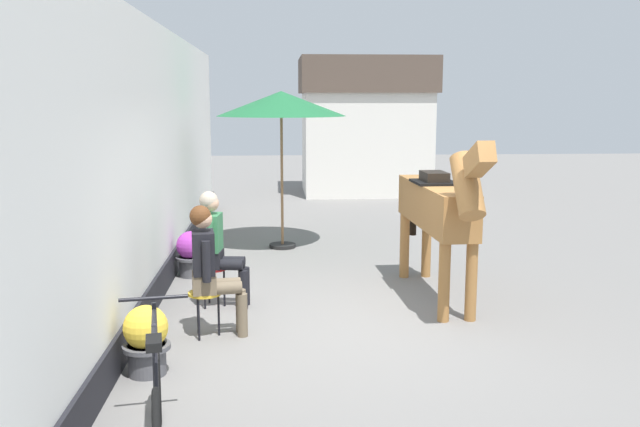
{
  "coord_description": "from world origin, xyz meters",
  "views": [
    {
      "loc": [
        -0.94,
        -7.19,
        2.46
      ],
      "look_at": [
        -0.4,
        1.2,
        1.05
      ],
      "focal_mm": 38.57,
      "sensor_mm": 36.0,
      "label": 1
    }
  ],
  "objects_px": {
    "seated_visitor_near": "(210,264)",
    "leaning_bicycle": "(157,403)",
    "cafe_parasol": "(281,105)",
    "flower_planter_near": "(146,339)",
    "flower_planter_far": "(191,253)",
    "seated_visitor_far": "(217,243)",
    "saddled_horse_center": "(439,207)"
  },
  "relations": [
    {
      "from": "saddled_horse_center",
      "to": "flower_planter_near",
      "type": "bearing_deg",
      "value": -145.59
    },
    {
      "from": "seated_visitor_near",
      "to": "leaning_bicycle",
      "type": "distance_m",
      "value": 2.49
    },
    {
      "from": "leaning_bicycle",
      "to": "seated_visitor_far",
      "type": "bearing_deg",
      "value": 87.93
    },
    {
      "from": "flower_planter_near",
      "to": "cafe_parasol",
      "type": "bearing_deg",
      "value": 76.42
    },
    {
      "from": "seated_visitor_far",
      "to": "flower_planter_far",
      "type": "relative_size",
      "value": 2.17
    },
    {
      "from": "flower_planter_far",
      "to": "cafe_parasol",
      "type": "bearing_deg",
      "value": 54.33
    },
    {
      "from": "flower_planter_near",
      "to": "leaning_bicycle",
      "type": "height_order",
      "value": "leaning_bicycle"
    },
    {
      "from": "flower_planter_far",
      "to": "leaning_bicycle",
      "type": "distance_m",
      "value": 4.97
    },
    {
      "from": "flower_planter_near",
      "to": "cafe_parasol",
      "type": "xyz_separation_m",
      "value": [
        1.28,
        5.28,
        2.03
      ]
    },
    {
      "from": "flower_planter_far",
      "to": "leaning_bicycle",
      "type": "relative_size",
      "value": 0.37
    },
    {
      "from": "flower_planter_near",
      "to": "leaning_bicycle",
      "type": "xyz_separation_m",
      "value": [
        0.35,
        -1.47,
        0.06
      ]
    },
    {
      "from": "saddled_horse_center",
      "to": "flower_planter_far",
      "type": "height_order",
      "value": "saddled_horse_center"
    },
    {
      "from": "saddled_horse_center",
      "to": "seated_visitor_near",
      "type": "bearing_deg",
      "value": -156.25
    },
    {
      "from": "seated_visitor_far",
      "to": "flower_planter_far",
      "type": "xyz_separation_m",
      "value": [
        -0.49,
        1.44,
        -0.44
      ]
    },
    {
      "from": "seated_visitor_near",
      "to": "leaning_bicycle",
      "type": "relative_size",
      "value": 0.8
    },
    {
      "from": "leaning_bicycle",
      "to": "cafe_parasol",
      "type": "bearing_deg",
      "value": 82.15
    },
    {
      "from": "seated_visitor_near",
      "to": "seated_visitor_far",
      "type": "height_order",
      "value": "same"
    },
    {
      "from": "flower_planter_far",
      "to": "cafe_parasol",
      "type": "relative_size",
      "value": 0.25
    },
    {
      "from": "saddled_horse_center",
      "to": "cafe_parasol",
      "type": "xyz_separation_m",
      "value": [
        -1.87,
        3.13,
        1.2
      ]
    },
    {
      "from": "seated_visitor_near",
      "to": "saddled_horse_center",
      "type": "bearing_deg",
      "value": 23.75
    },
    {
      "from": "seated_visitor_near",
      "to": "leaning_bicycle",
      "type": "bearing_deg",
      "value": -93.34
    },
    {
      "from": "seated_visitor_near",
      "to": "leaning_bicycle",
      "type": "height_order",
      "value": "seated_visitor_near"
    },
    {
      "from": "leaning_bicycle",
      "to": "cafe_parasol",
      "type": "height_order",
      "value": "cafe_parasol"
    },
    {
      "from": "flower_planter_near",
      "to": "flower_planter_far",
      "type": "relative_size",
      "value": 1.0
    },
    {
      "from": "seated_visitor_near",
      "to": "saddled_horse_center",
      "type": "distance_m",
      "value": 2.93
    },
    {
      "from": "flower_planter_far",
      "to": "cafe_parasol",
      "type": "distance_m",
      "value": 3.01
    },
    {
      "from": "seated_visitor_far",
      "to": "flower_planter_near",
      "type": "height_order",
      "value": "seated_visitor_far"
    },
    {
      "from": "seated_visitor_near",
      "to": "flower_planter_near",
      "type": "height_order",
      "value": "seated_visitor_near"
    },
    {
      "from": "flower_planter_far",
      "to": "seated_visitor_far",
      "type": "bearing_deg",
      "value": -71.27
    },
    {
      "from": "seated_visitor_far",
      "to": "saddled_horse_center",
      "type": "bearing_deg",
      "value": 2.51
    },
    {
      "from": "seated_visitor_near",
      "to": "cafe_parasol",
      "type": "height_order",
      "value": "cafe_parasol"
    },
    {
      "from": "saddled_horse_center",
      "to": "flower_planter_near",
      "type": "relative_size",
      "value": 4.69
    }
  ]
}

